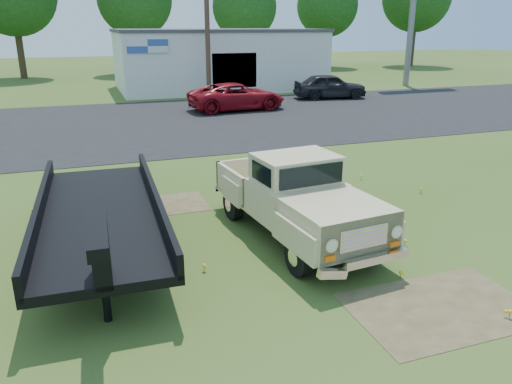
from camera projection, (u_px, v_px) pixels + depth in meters
ground at (287, 248)px, 10.46m from camera, size 140.00×140.00×0.00m
asphalt_lot at (165, 122)px, 23.86m from camera, size 90.00×14.00×0.02m
dirt_patch_a at (441, 308)px, 8.26m from camera, size 3.00×2.00×0.01m
dirt_patch_b at (163, 205)px, 12.96m from camera, size 2.20×1.60×0.01m
commercial_building at (218, 59)px, 35.80m from camera, size 14.20×8.20×4.15m
utility_pole_mid at (207, 22)px, 29.91m from camera, size 1.60×0.30×9.00m
treeline_e at (245, 7)px, 47.18m from camera, size 6.08×6.08×9.04m
treeline_f at (327, 6)px, 52.48m from camera, size 6.40×6.40×9.52m
vintage_pickup_truck at (295, 197)px, 10.73m from camera, size 2.52×5.34×1.87m
flatbed_trailer at (100, 208)px, 10.01m from camera, size 2.59×7.10×1.91m
red_pickup at (237, 97)px, 27.03m from camera, size 5.39×2.79×1.45m
dark_sedan at (330, 86)px, 31.27m from camera, size 4.73×2.52×1.53m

